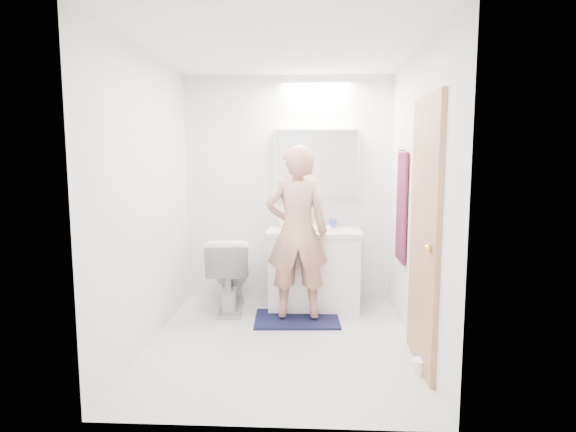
# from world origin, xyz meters

# --- Properties ---
(floor) EXTENTS (2.50, 2.50, 0.00)m
(floor) POSITION_xyz_m (0.00, 0.00, 0.00)
(floor) COLOR silver
(floor) RESTS_ON ground
(ceiling) EXTENTS (2.50, 2.50, 0.00)m
(ceiling) POSITION_xyz_m (0.00, 0.00, 2.40)
(ceiling) COLOR white
(ceiling) RESTS_ON floor
(wall_back) EXTENTS (2.50, 0.00, 2.50)m
(wall_back) POSITION_xyz_m (0.00, 1.25, 1.20)
(wall_back) COLOR white
(wall_back) RESTS_ON floor
(wall_front) EXTENTS (2.50, 0.00, 2.50)m
(wall_front) POSITION_xyz_m (0.00, -1.25, 1.20)
(wall_front) COLOR white
(wall_front) RESTS_ON floor
(wall_left) EXTENTS (0.00, 2.50, 2.50)m
(wall_left) POSITION_xyz_m (-1.10, 0.00, 1.20)
(wall_left) COLOR white
(wall_left) RESTS_ON floor
(wall_right) EXTENTS (0.00, 2.50, 2.50)m
(wall_right) POSITION_xyz_m (1.10, 0.00, 1.20)
(wall_right) COLOR white
(wall_right) RESTS_ON floor
(vanity_cabinet) EXTENTS (0.90, 0.55, 0.78)m
(vanity_cabinet) POSITION_xyz_m (0.28, 0.96, 0.39)
(vanity_cabinet) COLOR white
(vanity_cabinet) RESTS_ON floor
(countertop) EXTENTS (0.95, 0.58, 0.04)m
(countertop) POSITION_xyz_m (0.28, 0.96, 0.80)
(countertop) COLOR white
(countertop) RESTS_ON vanity_cabinet
(sink_basin) EXTENTS (0.36, 0.36, 0.03)m
(sink_basin) POSITION_xyz_m (0.28, 0.99, 0.84)
(sink_basin) COLOR white
(sink_basin) RESTS_ON countertop
(faucet) EXTENTS (0.02, 0.02, 0.16)m
(faucet) POSITION_xyz_m (0.28, 1.19, 0.90)
(faucet) COLOR silver
(faucet) RESTS_ON countertop
(medicine_cabinet) EXTENTS (0.88, 0.14, 0.70)m
(medicine_cabinet) POSITION_xyz_m (0.30, 1.18, 1.50)
(medicine_cabinet) COLOR white
(medicine_cabinet) RESTS_ON wall_back
(mirror_panel) EXTENTS (0.84, 0.01, 0.66)m
(mirror_panel) POSITION_xyz_m (0.30, 1.10, 1.50)
(mirror_panel) COLOR silver
(mirror_panel) RESTS_ON medicine_cabinet
(toilet) EXTENTS (0.48, 0.78, 0.76)m
(toilet) POSITION_xyz_m (-0.57, 0.85, 0.38)
(toilet) COLOR silver
(toilet) RESTS_ON floor
(bath_rug) EXTENTS (0.83, 0.59, 0.02)m
(bath_rug) POSITION_xyz_m (0.12, 0.57, 0.01)
(bath_rug) COLOR #121A38
(bath_rug) RESTS_ON floor
(person) EXTENTS (0.61, 0.42, 1.62)m
(person) POSITION_xyz_m (0.12, 0.57, 0.86)
(person) COLOR tan
(person) RESTS_ON bath_rug
(door) EXTENTS (0.04, 0.80, 2.00)m
(door) POSITION_xyz_m (1.08, -0.35, 1.00)
(door) COLOR tan
(door) RESTS_ON wall_right
(door_knob) EXTENTS (0.06, 0.06, 0.06)m
(door_knob) POSITION_xyz_m (1.04, -0.65, 0.95)
(door_knob) COLOR gold
(door_knob) RESTS_ON door
(towel) EXTENTS (0.02, 0.42, 1.00)m
(towel) POSITION_xyz_m (1.08, 0.55, 1.10)
(towel) COLOR #141138
(towel) RESTS_ON wall_right
(towel_hook) EXTENTS (0.07, 0.02, 0.02)m
(towel_hook) POSITION_xyz_m (1.07, 0.55, 1.62)
(towel_hook) COLOR silver
(towel_hook) RESTS_ON wall_right
(soap_bottle_a) EXTENTS (0.12, 0.12, 0.25)m
(soap_bottle_a) POSITION_xyz_m (-0.06, 1.11, 0.94)
(soap_bottle_a) COLOR beige
(soap_bottle_a) RESTS_ON countertop
(soap_bottle_b) EXTENTS (0.12, 0.12, 0.19)m
(soap_bottle_b) POSITION_xyz_m (0.10, 1.15, 0.91)
(soap_bottle_b) COLOR #5185AF
(soap_bottle_b) RESTS_ON countertop
(toothbrush_cup) EXTENTS (0.10, 0.10, 0.08)m
(toothbrush_cup) POSITION_xyz_m (0.48, 1.12, 0.86)
(toothbrush_cup) COLOR #3F68BE
(toothbrush_cup) RESTS_ON countertop
(toilet_paper_roll) EXTENTS (0.11, 0.11, 0.10)m
(toilet_paper_roll) POSITION_xyz_m (1.04, -0.50, 0.05)
(toilet_paper_roll) COLOR white
(toilet_paper_roll) RESTS_ON floor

